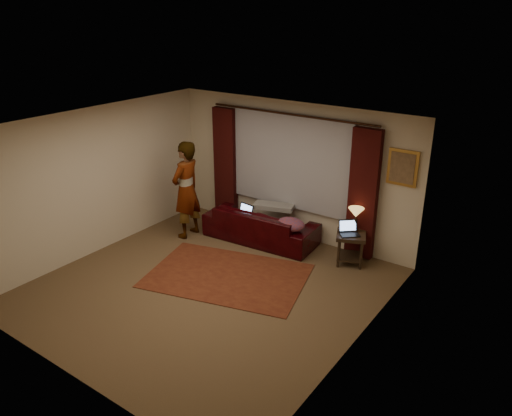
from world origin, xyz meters
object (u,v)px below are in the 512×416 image
(sofa, at_px, (261,219))
(tiffany_lamp, at_px, (355,220))
(laptop_table, at_px, (350,229))
(person, at_px, (186,190))
(laptop_sofa, at_px, (242,212))
(end_table, at_px, (350,248))

(sofa, height_order, tiffany_lamp, tiffany_lamp)
(sofa, xyz_separation_m, laptop_table, (1.79, 0.07, 0.24))
(sofa, height_order, laptop_table, sofa)
(tiffany_lamp, xyz_separation_m, laptop_table, (-0.01, -0.18, -0.10))
(sofa, bearing_deg, tiffany_lamp, -176.23)
(laptop_table, bearing_deg, person, 151.23)
(tiffany_lamp, bearing_deg, laptop_table, -92.12)
(laptop_sofa, distance_m, laptop_table, 2.13)
(sofa, xyz_separation_m, end_table, (1.79, 0.13, -0.15))
(laptop_table, height_order, person, person)
(tiffany_lamp, distance_m, laptop_table, 0.21)
(sofa, relative_size, laptop_sofa, 6.22)
(laptop_table, bearing_deg, sofa, 140.44)
(sofa, bearing_deg, person, 22.37)
(sofa, relative_size, laptop_table, 6.23)
(tiffany_lamp, bearing_deg, sofa, -172.02)
(laptop_sofa, bearing_deg, end_table, 14.57)
(end_table, bearing_deg, person, -166.00)
(laptop_table, distance_m, person, 3.15)
(laptop_sofa, xyz_separation_m, end_table, (2.12, 0.27, -0.27))
(laptop_sofa, height_order, person, person)
(end_table, relative_size, tiffany_lamp, 1.31)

